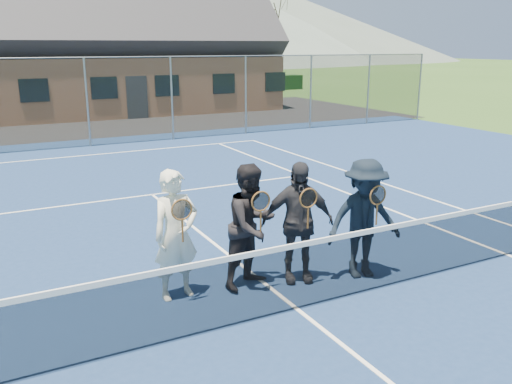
% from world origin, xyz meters
% --- Properties ---
extents(ground, '(220.00, 220.00, 0.00)m').
position_xyz_m(ground, '(0.00, 20.00, 0.00)').
color(ground, '#2C4E1C').
rests_on(ground, ground).
extents(court_surface, '(30.00, 30.00, 0.02)m').
position_xyz_m(court_surface, '(0.00, 0.00, 0.01)').
color(court_surface, navy).
rests_on(court_surface, ground).
extents(hedge_row, '(40.00, 1.20, 1.10)m').
position_xyz_m(hedge_row, '(0.00, 32.00, 0.55)').
color(hedge_row, black).
rests_on(hedge_row, ground).
extents(hill_centre, '(120.00, 120.00, 22.00)m').
position_xyz_m(hill_centre, '(20.00, 95.00, 11.00)').
color(hill_centre, slate).
rests_on(hill_centre, ground).
extents(hill_east, '(90.00, 90.00, 14.00)m').
position_xyz_m(hill_east, '(55.00, 95.00, 7.00)').
color(hill_east, '#506057').
rests_on(hill_east, ground).
extents(court_markings, '(11.03, 23.83, 0.01)m').
position_xyz_m(court_markings, '(0.00, 0.00, 0.02)').
color(court_markings, white).
rests_on(court_markings, court_surface).
extents(tennis_net, '(11.68, 0.08, 1.10)m').
position_xyz_m(tennis_net, '(0.00, 0.00, 0.54)').
color(tennis_net, slate).
rests_on(tennis_net, ground).
extents(perimeter_fence, '(30.07, 0.07, 3.02)m').
position_xyz_m(perimeter_fence, '(0.00, 13.50, 1.52)').
color(perimeter_fence, slate).
rests_on(perimeter_fence, ground).
extents(clubhouse, '(15.60, 8.20, 7.70)m').
position_xyz_m(clubhouse, '(4.00, 24.00, 3.99)').
color(clubhouse, '#9E6B4C').
rests_on(clubhouse, ground).
extents(tree_c, '(3.20, 3.20, 7.77)m').
position_xyz_m(tree_c, '(2.00, 33.00, 5.79)').
color(tree_c, '#3B2715').
rests_on(tree_c, ground).
extents(tree_d, '(3.20, 3.20, 7.77)m').
position_xyz_m(tree_d, '(12.00, 33.00, 5.79)').
color(tree_d, '#3B2915').
rests_on(tree_d, ground).
extents(tree_e, '(3.20, 3.20, 7.77)m').
position_xyz_m(tree_e, '(18.00, 33.00, 5.79)').
color(tree_e, '#382214').
rests_on(tree_e, ground).
extents(player_a, '(0.70, 0.54, 1.80)m').
position_xyz_m(player_a, '(-1.25, 1.12, 0.92)').
color(player_a, white).
rests_on(player_a, court_surface).
extents(player_b, '(1.05, 0.94, 1.80)m').
position_xyz_m(player_b, '(-0.17, 0.99, 0.92)').
color(player_b, black).
rests_on(player_b, court_surface).
extents(player_c, '(1.14, 0.77, 1.80)m').
position_xyz_m(player_c, '(0.49, 0.82, 0.92)').
color(player_c, '#26272C').
rests_on(player_c, court_surface).
extents(player_d, '(1.27, 0.89, 1.80)m').
position_xyz_m(player_d, '(1.45, 0.49, 0.92)').
color(player_d, black).
rests_on(player_d, court_surface).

